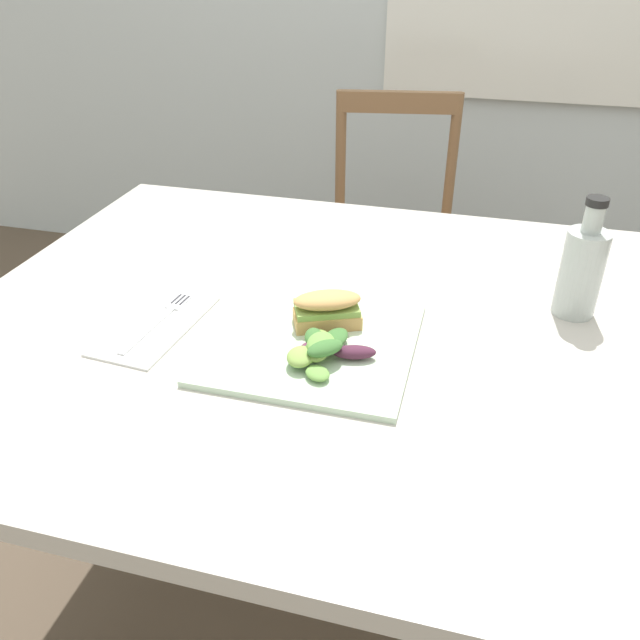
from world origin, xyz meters
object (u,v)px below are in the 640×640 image
Objects in this scene: dining_table at (339,378)px; bottle_cold_brew at (580,275)px; plate_lunch at (313,342)px; chair_wooden_far at (392,244)px; fork_on_napkin at (161,318)px; sandwich_half_front at (327,309)px.

bottle_cold_brew is (0.36, 0.12, 0.18)m from dining_table.
plate_lunch is (-0.02, -0.08, 0.12)m from dining_table.
bottle_cold_brew reaches higher than chair_wooden_far.
plate_lunch is (0.03, -1.02, 0.30)m from chair_wooden_far.
dining_table is 6.69× the size of fork_on_napkin.
sandwich_half_front is at bearing 9.07° from fork_on_napkin.
bottle_cold_brew reaches higher than sandwich_half_front.
dining_table is 0.16m from sandwich_half_front.
fork_on_napkin is (-0.22, -1.02, 0.30)m from chair_wooden_far.
fork_on_napkin is at bearing 179.06° from plate_lunch.
sandwich_half_front is (0.01, 0.05, 0.03)m from plate_lunch.
plate_lunch reaches higher than fork_on_napkin.
bottle_cold_brew is at bearing 27.78° from plate_lunch.
plate_lunch is at bearing -0.94° from fork_on_napkin.
dining_table is at bearing 15.82° from fork_on_napkin.
dining_table is at bearing -161.65° from bottle_cold_brew.
chair_wooden_far is 1.03m from sandwich_half_front.
dining_table is at bearing -86.50° from chair_wooden_far.
plate_lunch is 2.59× the size of sandwich_half_front.
sandwich_half_front reaches higher than dining_table.
sandwich_half_front is at bearing -87.40° from chair_wooden_far.
fork_on_napkin is at bearing -162.74° from bottle_cold_brew.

